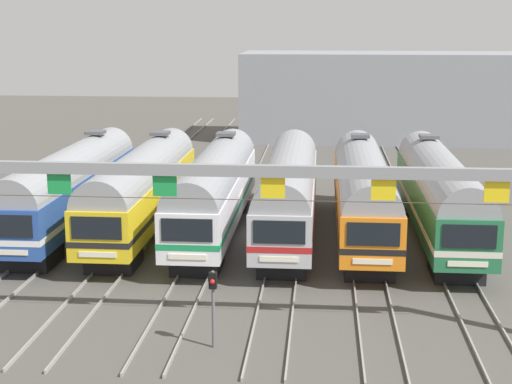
# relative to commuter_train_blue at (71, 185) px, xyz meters

# --- Properties ---
(ground_plane) EXTENTS (160.00, 160.00, 0.00)m
(ground_plane) POSITION_rel_commuter_train_blue_xyz_m (10.13, 0.00, -2.69)
(ground_plane) COLOR #4C4944
(track_bed) EXTENTS (21.77, 70.00, 0.15)m
(track_bed) POSITION_rel_commuter_train_blue_xyz_m (10.13, 17.00, -2.61)
(track_bed) COLOR gray
(track_bed) RESTS_ON ground
(commuter_train_blue) EXTENTS (2.88, 18.06, 5.05)m
(commuter_train_blue) POSITION_rel_commuter_train_blue_xyz_m (0.00, 0.00, 0.00)
(commuter_train_blue) COLOR #284C9E
(commuter_train_blue) RESTS_ON ground
(commuter_train_yellow) EXTENTS (2.88, 18.06, 5.05)m
(commuter_train_yellow) POSITION_rel_commuter_train_blue_xyz_m (4.05, 0.00, 0.00)
(commuter_train_yellow) COLOR gold
(commuter_train_yellow) RESTS_ON ground
(commuter_train_white) EXTENTS (2.88, 18.06, 5.05)m
(commuter_train_white) POSITION_rel_commuter_train_blue_xyz_m (8.10, 0.00, 0.00)
(commuter_train_white) COLOR white
(commuter_train_white) RESTS_ON ground
(commuter_train_stainless) EXTENTS (2.88, 18.06, 4.77)m
(commuter_train_stainless) POSITION_rel_commuter_train_blue_xyz_m (12.16, -0.00, -0.00)
(commuter_train_stainless) COLOR #B2B5BA
(commuter_train_stainless) RESTS_ON ground
(commuter_train_orange) EXTENTS (2.88, 18.06, 5.05)m
(commuter_train_orange) POSITION_rel_commuter_train_blue_xyz_m (16.21, 0.00, 0.00)
(commuter_train_orange) COLOR orange
(commuter_train_orange) RESTS_ON ground
(commuter_train_green) EXTENTS (2.88, 18.06, 5.05)m
(commuter_train_green) POSITION_rel_commuter_train_blue_xyz_m (20.26, 0.00, 0.00)
(commuter_train_green) COLOR #236B42
(commuter_train_green) RESTS_ON ground
(catenary_gantry) EXTENTS (25.50, 0.44, 6.97)m
(catenary_gantry) POSITION_rel_commuter_train_blue_xyz_m (10.13, -13.50, 2.66)
(catenary_gantry) COLOR gray
(catenary_gantry) RESTS_ON ground
(yard_signal_mast) EXTENTS (0.28, 0.35, 2.91)m
(yard_signal_mast) POSITION_rel_commuter_train_blue_xyz_m (10.13, -15.26, -0.65)
(yard_signal_mast) COLOR #59595E
(yard_signal_mast) RESTS_ON ground
(maintenance_building) EXTENTS (28.52, 10.00, 8.62)m
(maintenance_building) POSITION_rel_commuter_train_blue_xyz_m (20.21, 37.03, 1.62)
(maintenance_building) COLOR gray
(maintenance_building) RESTS_ON ground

